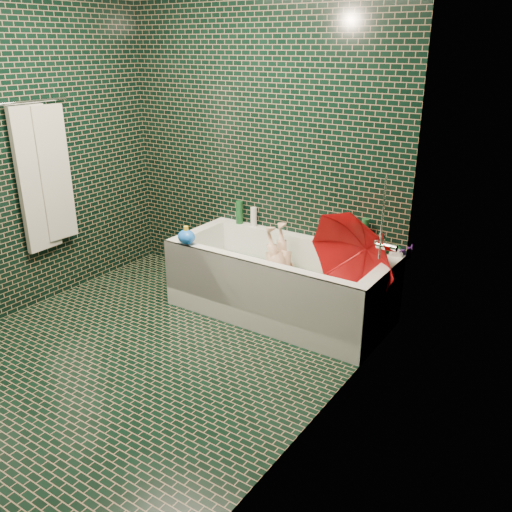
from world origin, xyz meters
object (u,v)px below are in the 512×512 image
Objects in this scene: child at (282,275)px; umbrella at (340,265)px; bath_toy at (186,237)px; bathtub at (279,289)px; rubber_duck at (362,243)px.

child is 0.59m from umbrella.
bath_toy is at bearing -146.33° from umbrella.
bathtub is 0.73m from rubber_duck.
umbrella is at bearing 91.31° from child.
umbrella is 1.21m from bath_toy.
bathtub reaches higher than child.
bath_toy is at bearing -48.11° from child.
umbrella reaches higher than child.
rubber_duck is at bearing 129.09° from child.
rubber_duck is at bearing 33.10° from bathtub.
bathtub is at bearing 13.53° from bath_toy.
bathtub is 13.71× the size of rubber_duck.
child is at bearing 17.86° from bath_toy.
rubber_duck is (-0.00, 0.38, 0.05)m from umbrella.
bathtub is at bearing -163.92° from umbrella.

